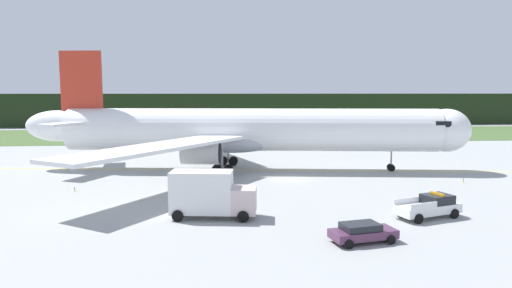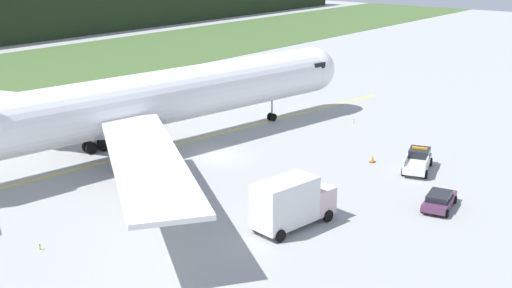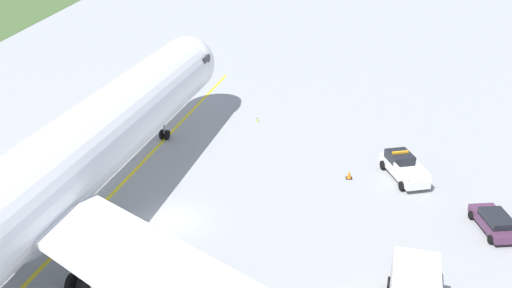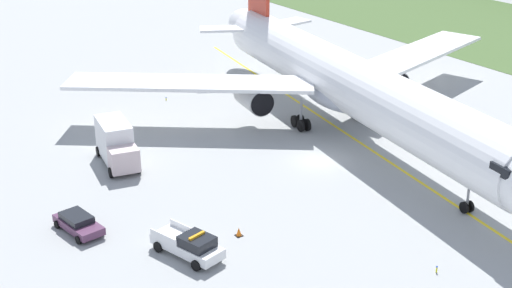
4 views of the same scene
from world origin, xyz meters
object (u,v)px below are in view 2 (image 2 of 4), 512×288
(airliner, at_px, (136,104))
(ops_pickup_truck, at_px, (418,160))
(staff_car, at_px, (439,200))
(apron_cone, at_px, (373,159))
(catering_truck, at_px, (291,202))

(airliner, xyz_separation_m, ops_pickup_truck, (12.75, -23.42, -4.14))
(staff_car, bearing_deg, apron_cone, 54.96)
(catering_truck, relative_size, apron_cone, 10.77)
(airliner, distance_m, ops_pickup_truck, 26.98)
(catering_truck, xyz_separation_m, apron_cone, (16.71, 2.55, -1.63))
(ops_pickup_truck, bearing_deg, airliner, 118.56)
(airliner, relative_size, apron_cone, 87.01)
(airliner, distance_m, apron_cone, 23.15)
(airliner, bearing_deg, staff_car, -79.26)
(airliner, xyz_separation_m, catering_truck, (-4.61, -21.72, -3.10))
(ops_pickup_truck, bearing_deg, catering_truck, 174.41)
(airliner, relative_size, ops_pickup_truck, 9.87)
(ops_pickup_truck, xyz_separation_m, apron_cone, (-0.65, 4.25, -0.59))
(catering_truck, distance_m, apron_cone, 16.98)
(airliner, xyz_separation_m, staff_car, (5.44, -28.67, -4.34))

